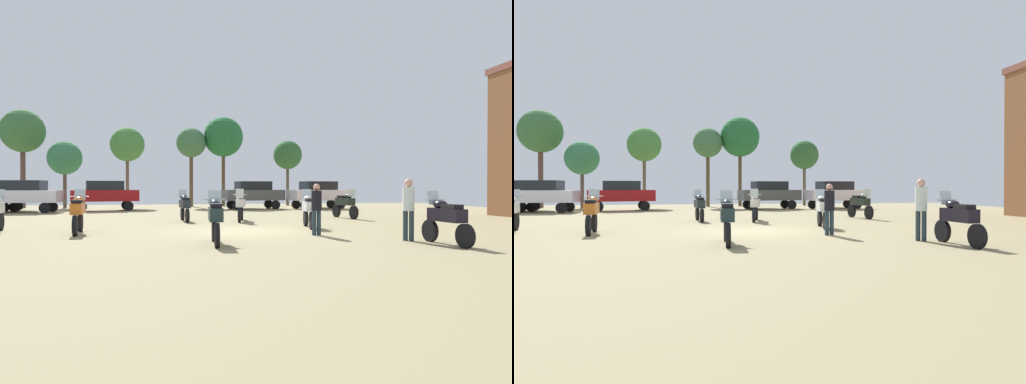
# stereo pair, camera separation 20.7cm
# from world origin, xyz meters

# --- Properties ---
(ground_plane) EXTENTS (44.00, 52.00, 0.02)m
(ground_plane) POSITION_xyz_m (0.00, 0.00, 0.01)
(ground_plane) COLOR #8D815C
(motorcycle_1) EXTENTS (0.62, 2.11, 1.49)m
(motorcycle_1) POSITION_xyz_m (-1.31, -3.44, 0.75)
(motorcycle_1) COLOR black
(motorcycle_1) RESTS_ON ground
(motorcycle_3) EXTENTS (0.63, 2.15, 1.46)m
(motorcycle_3) POSITION_xyz_m (-1.93, 5.15, 0.74)
(motorcycle_3) COLOR black
(motorcycle_3) RESTS_ON ground
(motorcycle_4) EXTENTS (0.62, 2.17, 1.51)m
(motorcycle_4) POSITION_xyz_m (-5.62, 0.18, 0.76)
(motorcycle_4) COLOR black
(motorcycle_4) RESTS_ON ground
(motorcycle_5) EXTENTS (0.73, 2.18, 1.50)m
(motorcycle_5) POSITION_xyz_m (0.62, 4.74, 0.76)
(motorcycle_5) COLOR black
(motorcycle_5) RESTS_ON ground
(motorcycle_7) EXTENTS (0.64, 2.11, 1.50)m
(motorcycle_7) POSITION_xyz_m (2.71, 0.91, 0.75)
(motorcycle_7) COLOR black
(motorcycle_7) RESTS_ON ground
(motorcycle_8) EXTENTS (0.71, 2.28, 1.50)m
(motorcycle_8) POSITION_xyz_m (6.15, 5.75, 0.76)
(motorcycle_8) COLOR black
(motorcycle_8) RESTS_ON ground
(motorcycle_10) EXTENTS (0.62, 2.11, 1.47)m
(motorcycle_10) POSITION_xyz_m (4.87, -4.71, 0.74)
(motorcycle_10) COLOR black
(motorcycle_10) RESTS_ON ground
(car_1) EXTENTS (4.40, 2.04, 2.00)m
(car_1) POSITION_xyz_m (-11.50, 13.95, 1.19)
(car_1) COLOR black
(car_1) RESTS_ON ground
(car_2) EXTENTS (4.58, 2.65, 2.00)m
(car_2) POSITION_xyz_m (-6.95, 15.61, 1.19)
(car_2) COLOR black
(car_2) RESTS_ON ground
(car_3) EXTENTS (4.53, 2.47, 2.00)m
(car_3) POSITION_xyz_m (3.24, 16.03, 1.19)
(car_3) COLOR black
(car_3) RESTS_ON ground
(car_4) EXTENTS (4.55, 2.52, 2.00)m
(car_4) POSITION_xyz_m (8.00, 15.56, 1.19)
(car_4) COLOR black
(car_4) RESTS_ON ground
(person_1) EXTENTS (0.38, 0.38, 1.69)m
(person_1) POSITION_xyz_m (2.17, -1.71, 1.00)
(person_1) COLOR #24353E
(person_1) RESTS_ON ground
(person_2) EXTENTS (0.48, 0.48, 1.82)m
(person_2) POSITION_xyz_m (4.34, -3.68, 1.09)
(person_2) COLOR #24343D
(person_2) RESTS_ON ground
(tree_1) EXTENTS (2.48, 2.48, 5.62)m
(tree_1) POSITION_xyz_m (7.33, 21.88, 4.36)
(tree_1) COLOR brown
(tree_1) RESTS_ON ground
(tree_2) EXTENTS (3.30, 3.30, 7.44)m
(tree_2) POSITION_xyz_m (1.70, 21.52, 5.77)
(tree_2) COLOR #4E3C26
(tree_2) RESTS_ON ground
(tree_3) EXTENTS (2.61, 2.61, 5.16)m
(tree_3) POSITION_xyz_m (-10.71, 21.11, 3.84)
(tree_3) COLOR #4F3F37
(tree_3) RESTS_ON ground
(tree_4) EXTENTS (3.27, 3.27, 7.51)m
(tree_4) POSITION_xyz_m (-13.73, 21.12, 5.83)
(tree_4) COLOR brown
(tree_4) RESTS_ON ground
(tree_5) EXTENTS (2.41, 2.41, 6.42)m
(tree_5) POSITION_xyz_m (-0.98, 21.12, 5.15)
(tree_5) COLOR brown
(tree_5) RESTS_ON ground
(tree_6) EXTENTS (2.69, 2.69, 6.31)m
(tree_6) POSITION_xyz_m (-6.00, 20.94, 4.95)
(tree_6) COLOR brown
(tree_6) RESTS_ON ground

